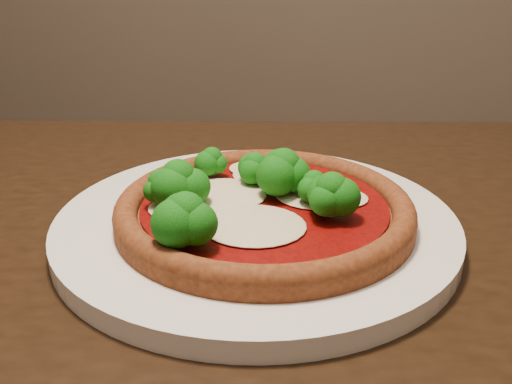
# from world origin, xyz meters

# --- Properties ---
(dining_table) EXTENTS (1.44, 0.96, 0.75)m
(dining_table) POSITION_xyz_m (0.09, 0.11, 0.65)
(dining_table) COLOR black
(dining_table) RESTS_ON floor
(plate) EXTENTS (0.35, 0.35, 0.02)m
(plate) POSITION_xyz_m (0.17, 0.14, 0.76)
(plate) COLOR white
(plate) RESTS_ON dining_table
(pizza) EXTENTS (0.26, 0.26, 0.06)m
(pizza) POSITION_xyz_m (0.17, 0.13, 0.78)
(pizza) COLOR brown
(pizza) RESTS_ON plate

